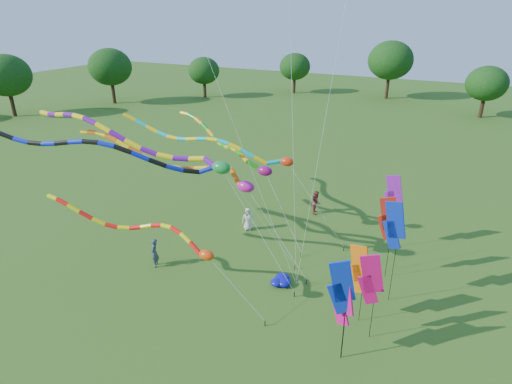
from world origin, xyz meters
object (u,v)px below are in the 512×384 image
at_px(person_a, 248,219).
at_px(person_c, 316,202).
at_px(tube_kite_orange, 182,164).
at_px(person_b, 154,253).
at_px(blue_nylon_heap, 281,282).
at_px(tube_kite_red, 149,232).

bearing_deg(person_a, person_c, 30.94).
distance_m(tube_kite_orange, person_a, 6.60).
distance_m(person_b, person_c, 12.06).
xyz_separation_m(tube_kite_orange, blue_nylon_heap, (6.32, -0.67, -5.37)).
bearing_deg(person_b, person_a, 133.11).
relative_size(blue_nylon_heap, person_a, 1.15).
bearing_deg(tube_kite_red, person_a, 78.98).
xyz_separation_m(blue_nylon_heap, person_c, (-1.19, 9.12, 0.61)).
distance_m(blue_nylon_heap, person_b, 7.26).
xyz_separation_m(tube_kite_red, blue_nylon_heap, (5.45, 3.49, -3.39)).
bearing_deg(tube_kite_orange, blue_nylon_heap, -6.26).
bearing_deg(tube_kite_red, tube_kite_orange, 98.20).
height_order(tube_kite_orange, person_a, tube_kite_orange).
xyz_separation_m(tube_kite_red, person_c, (4.27, 12.61, -2.78)).
bearing_deg(blue_nylon_heap, tube_kite_red, -147.42).
relative_size(tube_kite_red, person_b, 6.56).
distance_m(tube_kite_red, person_b, 3.84).
distance_m(blue_nylon_heap, person_a, 6.48).
height_order(tube_kite_red, person_b, tube_kite_red).
xyz_separation_m(tube_kite_orange, person_c, (5.13, 8.45, -4.75)).
bearing_deg(person_b, tube_kite_orange, 136.22).
height_order(tube_kite_red, person_c, tube_kite_red).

